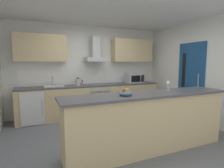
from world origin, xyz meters
TOP-DOWN VIEW (x-y plane):
  - ground at (0.00, 0.00)m, footprint 5.59×4.89m
  - ceiling at (0.00, 0.00)m, footprint 5.59×4.89m
  - wall_back at (0.00, 2.01)m, footprint 5.59×0.12m
  - wall_right at (2.36, 0.00)m, footprint 0.12×4.89m
  - backsplash_tile at (0.00, 1.93)m, footprint 3.90×0.02m
  - counter_back at (0.00, 1.63)m, footprint 4.04×0.60m
  - counter_island at (0.24, -0.80)m, footprint 3.03×0.64m
  - upper_cabinets at (0.00, 1.78)m, footprint 3.99×0.32m
  - side_door at (2.28, 0.23)m, footprint 0.08×0.85m
  - oven at (0.13, 1.60)m, footprint 0.60×0.62m
  - refrigerator at (-1.61, 1.60)m, footprint 0.58×0.60m
  - microwave at (1.34, 1.57)m, footprint 0.50×0.38m
  - sink at (-1.09, 1.61)m, footprint 0.50×0.40m
  - kettle at (-0.45, 1.57)m, footprint 0.29×0.15m
  - range_hood at (0.13, 1.73)m, footprint 0.62×0.45m
  - wine_glass at (0.73, -0.69)m, footprint 0.08×0.08m
  - fruit_bowl at (-0.24, -0.84)m, footprint 0.22×0.22m

SIDE VIEW (x-z plane):
  - ground at x=0.00m, z-range -0.02..0.00m
  - refrigerator at x=-1.61m, z-range 0.00..0.85m
  - counter_back at x=0.00m, z-range 0.00..0.90m
  - oven at x=0.13m, z-range 0.06..0.86m
  - counter_island at x=0.24m, z-range 0.01..1.02m
  - sink at x=-1.09m, z-range 0.80..1.06m
  - kettle at x=-0.45m, z-range 0.89..1.13m
  - side_door at x=2.28m, z-range 0.00..2.05m
  - microwave at x=1.34m, z-range 0.90..1.20m
  - fruit_bowl at x=-0.24m, z-range 1.00..1.12m
  - wine_glass at x=0.73m, z-range 1.05..1.23m
  - backsplash_tile at x=0.00m, z-range 0.90..1.56m
  - wall_back at x=0.00m, z-range 0.00..2.60m
  - wall_right at x=2.36m, z-range 0.00..2.60m
  - range_hood at x=0.13m, z-range 1.43..2.15m
  - upper_cabinets at x=0.00m, z-range 1.56..2.26m
  - ceiling at x=0.00m, z-range 2.60..2.62m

